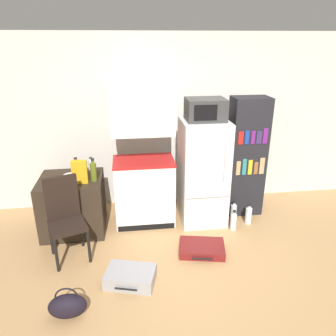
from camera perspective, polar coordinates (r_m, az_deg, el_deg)
ground_plane at (r=3.82m, az=6.24°, el=-18.53°), size 24.00×24.00×0.00m
wall_back at (r=5.06m, az=3.81°, el=8.11°), size 6.40×0.10×2.56m
side_table at (r=4.63m, az=-16.19°, el=-6.07°), size 0.82×0.74×0.75m
kitchen_hutch at (r=4.43m, az=-4.30°, el=1.70°), size 0.83×0.55×2.05m
refrigerator at (r=4.57m, az=6.08°, el=-0.71°), size 0.62×0.67×1.46m
microwave at (r=4.32m, az=6.54°, el=10.09°), size 0.50×0.40×0.28m
bookshelf at (r=4.85m, az=13.47°, el=1.82°), size 0.51×0.35×1.73m
bottle_clear_short at (r=4.69m, az=-13.24°, el=0.64°), size 0.08×0.08×0.18m
bottle_amber_beer at (r=4.68m, az=-15.71°, el=0.47°), size 0.09×0.09×0.19m
bottle_olive_oil at (r=4.28m, az=-12.86°, el=-0.59°), size 0.08×0.08×0.30m
bowl at (r=4.47m, az=-16.65°, el=-1.45°), size 0.18×0.18×0.05m
cereal_box at (r=4.24m, az=-15.14°, el=-0.68°), size 0.19×0.07×0.30m
chair at (r=4.04m, az=-17.55°, el=-7.40°), size 0.51×0.51×0.99m
suitcase_large_flat at (r=3.73m, az=-6.55°, el=-18.28°), size 0.59×0.47×0.15m
suitcase_small_flat at (r=4.17m, az=5.92°, el=-13.74°), size 0.61×0.48×0.10m
handbag at (r=3.46m, az=-17.10°, el=-21.97°), size 0.36×0.20×0.33m
water_bottle_front at (r=4.82m, az=13.84°, el=-7.97°), size 0.09×0.09×0.30m
water_bottle_middle at (r=4.63m, az=11.34°, el=-9.12°), size 0.08×0.08×0.29m
water_bottle_back at (r=4.86m, az=11.35°, el=-7.51°), size 0.08×0.08×0.30m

